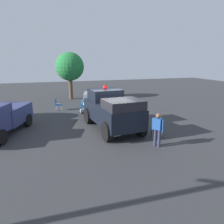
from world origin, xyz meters
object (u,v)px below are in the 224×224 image
at_px(classic_hot_rod, 94,100).
at_px(spectator_standing, 158,128).
at_px(vintage_fire_truck, 111,109).
at_px(lawn_chair_spare, 99,108).
at_px(traffic_cone, 158,129).
at_px(lawn_chair_by_car, 57,103).
at_px(spectator_seated, 158,125).
at_px(lawn_chair_near_truck, 160,127).
at_px(oak_tree_left, 70,67).

xyz_separation_m(classic_hot_rod, spectator_standing, (-1.05, 8.97, 0.22)).
height_order(vintage_fire_truck, spectator_standing, vintage_fire_truck).
distance_m(lawn_chair_spare, traffic_cone, 5.61).
xyz_separation_m(lawn_chair_by_car, spectator_seated, (-4.73, 8.29, 0.11)).
distance_m(lawn_chair_near_truck, spectator_standing, 1.30).
xyz_separation_m(classic_hot_rod, lawn_chair_near_truck, (-1.79, 7.98, -0.16)).
bearing_deg(lawn_chair_spare, oak_tree_left, -81.50).
distance_m(vintage_fire_truck, lawn_chair_spare, 3.35).
distance_m(vintage_fire_truck, classic_hot_rod, 5.52).
distance_m(vintage_fire_truck, lawn_chair_near_truck, 3.26).
xyz_separation_m(lawn_chair_spare, spectator_seated, (-1.80, 5.69, 0.11)).
distance_m(classic_hot_rod, traffic_cone, 7.66).
relative_size(lawn_chair_near_truck, spectator_standing, 0.61).
bearing_deg(lawn_chair_by_car, lawn_chair_near_truck, 119.93).
relative_size(classic_hot_rod, lawn_chair_spare, 4.60).
distance_m(lawn_chair_by_car, oak_tree_left, 6.00).
relative_size(lawn_chair_by_car, oak_tree_left, 0.21).
bearing_deg(oak_tree_left, vintage_fire_truck, 95.30).
distance_m(lawn_chair_spare, spectator_seated, 5.97).
bearing_deg(vintage_fire_truck, lawn_chair_near_truck, 129.20).
height_order(lawn_chair_by_car, traffic_cone, lawn_chair_by_car).
bearing_deg(oak_tree_left, lawn_chair_spare, 98.50).
relative_size(lawn_chair_spare, spectator_seated, 0.79).
height_order(lawn_chair_near_truck, lawn_chair_spare, same).
relative_size(lawn_chair_near_truck, lawn_chair_spare, 1.00).
xyz_separation_m(vintage_fire_truck, oak_tree_left, (1.01, -10.88, 2.22)).
xyz_separation_m(lawn_chair_by_car, traffic_cone, (-5.05, 7.78, -0.28)).
xyz_separation_m(vintage_fire_truck, lawn_chair_near_truck, (-2.02, 2.48, -0.61)).
relative_size(spectator_standing, traffic_cone, 2.64).
height_order(lawn_chair_near_truck, oak_tree_left, oak_tree_left).
height_order(vintage_fire_truck, classic_hot_rod, vintage_fire_truck).
relative_size(lawn_chair_near_truck, traffic_cone, 1.61).
xyz_separation_m(vintage_fire_truck, classic_hot_rod, (-0.24, -5.50, -0.45)).
bearing_deg(spectator_standing, oak_tree_left, -80.92).
height_order(vintage_fire_truck, spectator_seated, vintage_fire_truck).
bearing_deg(spectator_seated, classic_hot_rod, -77.89).
bearing_deg(oak_tree_left, classic_hot_rod, 103.03).
distance_m(lawn_chair_by_car, lawn_chair_spare, 3.92).
bearing_deg(traffic_cone, oak_tree_left, -75.69).
height_order(lawn_chair_by_car, spectator_seated, spectator_seated).
bearing_deg(traffic_cone, lawn_chair_by_car, -57.04).
distance_m(spectator_standing, traffic_cone, 1.97).
bearing_deg(lawn_chair_by_car, spectator_standing, 113.55).
height_order(classic_hot_rod, spectator_seated, classic_hot_rod).
relative_size(lawn_chair_near_truck, oak_tree_left, 0.21).
distance_m(spectator_seated, traffic_cone, 0.71).
xyz_separation_m(vintage_fire_truck, lawn_chair_by_car, (2.80, -5.90, -0.61)).
relative_size(lawn_chair_by_car, spectator_seated, 0.79).
distance_m(lawn_chair_near_truck, oak_tree_left, 13.99).
bearing_deg(lawn_chair_near_truck, spectator_standing, 53.53).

